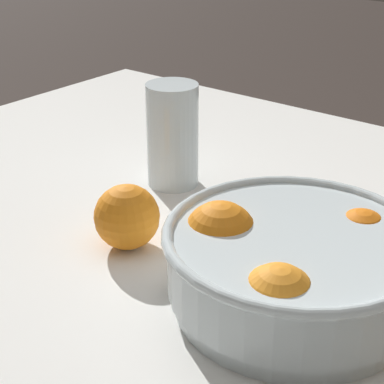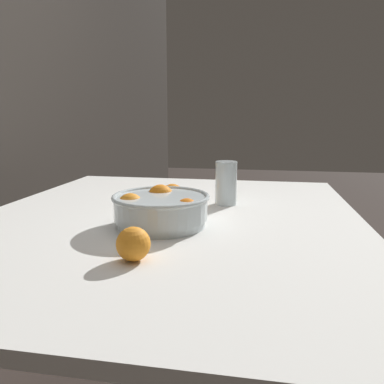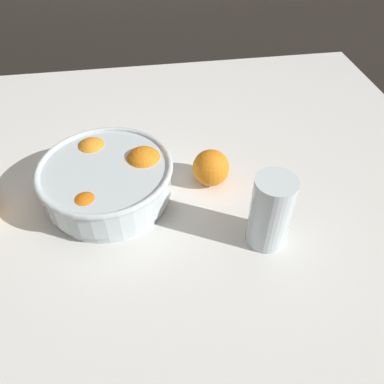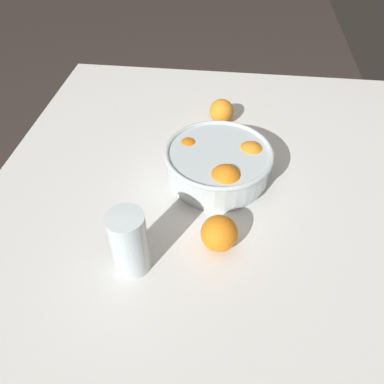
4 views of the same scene
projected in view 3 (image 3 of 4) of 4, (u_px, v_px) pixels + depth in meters
The scene contains 5 objects.
ground_plane at pixel (171, 333), 1.30m from camera, with size 12.00×12.00×0.00m, color #3D332D.
dining_table at pixel (160, 208), 0.85m from camera, with size 1.38×1.17×0.70m.
fruit_bowl at pixel (108, 179), 0.76m from camera, with size 0.27×0.27×0.10m.
juice_glass at pixel (270, 214), 0.67m from camera, with size 0.07×0.07×0.15m.
orange_loose_near_bowl at pixel (211, 168), 0.80m from camera, with size 0.08×0.08×0.08m, color orange.
Camera 3 is at (-0.02, -0.58, 1.27)m, focal length 35.00 mm.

